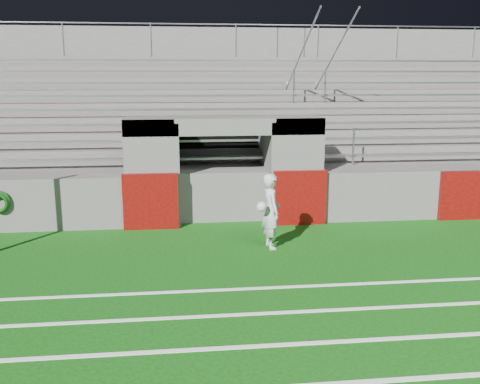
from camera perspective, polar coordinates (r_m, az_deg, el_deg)
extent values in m
plane|color=#0C440B|center=(10.23, 0.03, -8.19)|extent=(90.00, 90.00, 0.00)
cube|color=white|center=(7.51, 2.73, -16.06)|extent=(28.00, 0.09, 0.01)
cube|color=white|center=(8.40, 1.62, -12.87)|extent=(28.00, 0.09, 0.01)
cube|color=white|center=(9.30, 0.74, -10.28)|extent=(28.00, 0.09, 0.01)
cube|color=#555351|center=(13.24, -9.48, 2.18)|extent=(1.20, 1.00, 2.60)
cube|color=#555351|center=(13.54, 5.93, 2.50)|extent=(1.20, 1.00, 2.60)
cube|color=black|center=(14.95, -2.24, 3.27)|extent=(2.60, 0.20, 2.50)
cube|color=#555351|center=(13.82, -6.66, 2.47)|extent=(0.10, 2.20, 2.50)
cube|color=#555351|center=(14.00, 2.80, 2.66)|extent=(0.10, 2.20, 2.50)
cube|color=#555351|center=(13.13, -1.72, 7.10)|extent=(4.80, 1.00, 0.40)
cube|color=#555351|center=(17.09, -2.78, 4.05)|extent=(26.00, 8.00, 0.20)
cube|color=#555351|center=(17.18, -2.76, 1.98)|extent=(26.00, 8.00, 1.05)
cube|color=#4C0706|center=(12.82, -9.50, -1.00)|extent=(1.30, 0.15, 1.35)
cube|color=#4C0706|center=(13.13, 6.39, -0.60)|extent=(1.30, 0.15, 1.35)
cube|color=gray|center=(14.15, -2.01, 3.67)|extent=(23.00, 0.28, 0.06)
cube|color=#555351|center=(14.99, -2.27, 4.03)|extent=(24.00, 0.75, 0.38)
cube|color=gray|center=(14.84, -2.25, 5.55)|extent=(23.00, 0.28, 0.06)
cube|color=#555351|center=(15.71, -2.48, 5.10)|extent=(24.00, 0.75, 0.76)
cube|color=gray|center=(15.55, -2.47, 7.25)|extent=(23.00, 0.28, 0.06)
cube|color=#555351|center=(16.43, -2.67, 6.08)|extent=(24.00, 0.75, 1.14)
cube|color=gray|center=(16.27, -2.67, 8.81)|extent=(23.00, 0.28, 0.06)
cube|color=#555351|center=(17.16, -2.85, 6.97)|extent=(24.00, 0.75, 1.52)
cube|color=gray|center=(17.00, -2.86, 10.23)|extent=(23.00, 0.28, 0.06)
cube|color=#555351|center=(17.89, -3.01, 7.79)|extent=(24.00, 0.75, 1.90)
cube|color=gray|center=(17.74, -3.03, 11.54)|extent=(23.00, 0.28, 0.06)
cube|color=#555351|center=(18.62, -3.16, 8.55)|extent=(24.00, 0.75, 2.28)
cube|color=gray|center=(18.49, -3.19, 12.74)|extent=(23.00, 0.28, 0.06)
cube|color=#555351|center=(19.36, -3.30, 9.25)|extent=(24.00, 0.75, 2.66)
cube|color=gray|center=(19.24, -3.34, 13.85)|extent=(23.00, 0.28, 0.06)
cube|color=#555351|center=(20.03, -3.42, 9.53)|extent=(26.00, 0.60, 5.29)
cylinder|color=#A5A8AD|center=(14.26, 8.17, 4.76)|extent=(0.05, 0.05, 1.00)
cylinder|color=#A5A8AD|center=(17.06, 5.76, 11.14)|extent=(0.05, 0.05, 1.00)
cylinder|color=#A5A8AD|center=(20.04, 3.98, 15.66)|extent=(0.05, 0.05, 1.00)
cylinder|color=#A5A8AD|center=(17.06, 5.80, 12.81)|extent=(0.05, 6.02, 3.08)
cylinder|color=#A5A8AD|center=(14.54, 12.00, 4.76)|extent=(0.05, 0.05, 1.00)
cylinder|color=#A5A8AD|center=(17.30, 9.06, 11.06)|extent=(0.05, 0.05, 1.00)
cylinder|color=#A5A8AD|center=(20.25, 6.88, 15.57)|extent=(0.05, 0.05, 1.00)
cylinder|color=#A5A8AD|center=(17.30, 9.12, 12.72)|extent=(0.05, 6.02, 3.08)
cylinder|color=#A5A8AD|center=(20.11, -18.36, 15.22)|extent=(0.05, 0.05, 1.10)
cylinder|color=#A5A8AD|center=(19.74, -9.48, 15.73)|extent=(0.05, 0.05, 1.10)
cylinder|color=#A5A8AD|center=(19.83, -0.45, 15.87)|extent=(0.05, 0.05, 1.10)
cylinder|color=#A5A8AD|center=(20.37, 8.30, 15.65)|extent=(0.05, 0.05, 1.10)
cylinder|color=#A5A8AD|center=(21.32, 16.41, 15.14)|extent=(0.05, 0.05, 1.10)
cylinder|color=#A5A8AD|center=(22.63, 23.66, 14.43)|extent=(0.05, 0.05, 1.10)
cylinder|color=#A5A8AD|center=(19.79, -3.47, 17.45)|extent=(24.00, 0.05, 0.05)
imported|color=#B8BDC2|center=(11.26, 3.33, -2.04)|extent=(0.46, 0.63, 1.60)
sphere|color=silver|center=(10.96, 2.32, -1.59)|extent=(0.22, 0.22, 0.22)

